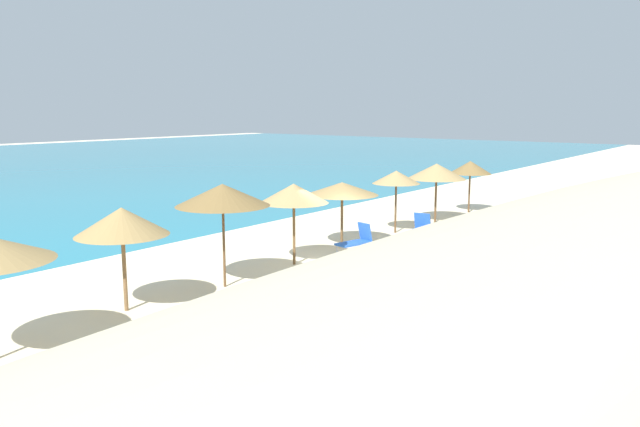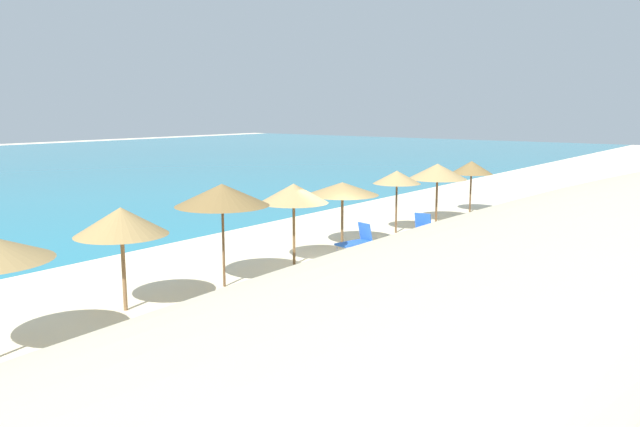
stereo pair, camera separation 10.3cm
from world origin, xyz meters
name	(u,v)px [view 2 (the right image)]	position (x,y,z in m)	size (l,w,h in m)	color
ground_plane	(352,265)	(0.00, 0.00, 0.00)	(160.00, 160.00, 0.00)	beige
dune_ridge	(623,249)	(0.52, -7.85, 1.54)	(47.88, 6.97, 3.09)	beige
beach_umbrella_2	(121,221)	(-7.21, 1.95, 2.27)	(2.29, 2.29, 2.62)	brown
beach_umbrella_3	(222,195)	(-4.22, 1.52, 2.63)	(2.64, 2.64, 2.94)	brown
beach_umbrella_4	(294,193)	(-1.05, 1.57, 2.33)	(2.23, 2.23, 2.64)	brown
beach_umbrella_5	(342,189)	(1.98, 1.82, 2.15)	(2.63, 2.63, 2.39)	brown
beach_umbrella_6	(397,177)	(5.49, 1.62, 2.27)	(1.93, 1.93, 2.54)	brown
beach_umbrella_7	(437,171)	(8.60, 1.40, 2.28)	(2.59, 2.59, 2.62)	brown
beach_umbrella_8	(471,168)	(12.04, 1.33, 2.20)	(2.03, 2.03, 2.51)	brown
lounge_chair_0	(418,229)	(4.90, 0.27, 0.40)	(1.47, 0.80, 0.97)	blue
lounge_chair_1	(357,240)	(1.58, 0.90, 0.45)	(1.40, 0.86, 1.02)	blue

